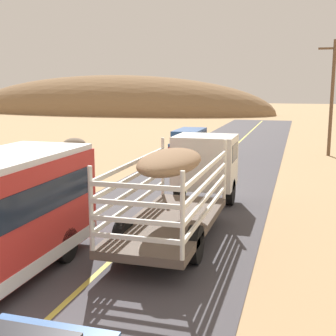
# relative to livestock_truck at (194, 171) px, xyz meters

# --- Properties ---
(livestock_truck) EXTENTS (2.53, 9.70, 3.02)m
(livestock_truck) POSITION_rel_livestock_truck_xyz_m (0.00, 0.00, 0.00)
(livestock_truck) COLOR silver
(livestock_truck) RESTS_ON road_surface
(car_far) EXTENTS (1.90, 4.62, 1.93)m
(car_far) POSITION_rel_livestock_truck_xyz_m (-3.58, 14.37, -0.70)
(car_far) COLOR #264C8C
(car_far) RESTS_ON road_surface
(power_pole_mid) EXTENTS (2.20, 0.24, 8.07)m
(power_pole_mid) POSITION_rel_livestock_truck_xyz_m (5.85, 17.69, 2.54)
(power_pole_mid) COLOR brown
(power_pole_mid) RESTS_ON ground
(boulder_far_horizon) EXTENTS (1.76, 1.66, 0.93)m
(boulder_far_horizon) POSITION_rel_livestock_truck_xyz_m (-13.02, 15.31, -1.33)
(boulder_far_horizon) COLOR #756656
(boulder_far_horizon) RESTS_ON ground
(distant_hill) EXTENTS (57.67, 20.21, 13.29)m
(distant_hill) POSITION_rel_livestock_truck_xyz_m (-28.70, 59.61, -1.79)
(distant_hill) COLOR olive
(distant_hill) RESTS_ON ground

